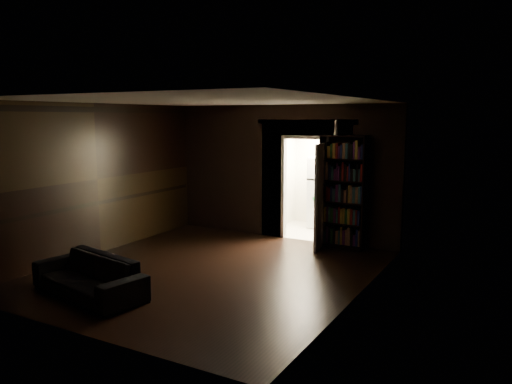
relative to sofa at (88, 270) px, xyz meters
The scene contains 9 objects.
ground 2.00m from the sofa, 62.19° to the left, with size 5.50×5.50×0.00m, color black.
room_walls 3.23m from the sofa, 72.11° to the left, with size 5.02×5.61×2.84m.
kitchen_alcove 5.84m from the sofa, 75.83° to the left, with size 2.20×1.80×2.60m.
sofa is the anchor object (origin of this frame).
bookshelf 4.95m from the sofa, 62.00° to the left, with size 0.90×0.32×2.20m, color black.
refrigerator 6.03m from the sofa, 76.53° to the left, with size 0.74×0.68×1.65m, color white.
door 4.54m from the sofa, 64.30° to the left, with size 0.85×0.05×2.05m, color silver.
figurine 5.17m from the sofa, 63.17° to the left, with size 0.10×0.10×0.30m, color silver.
bottles 6.10m from the sofa, 76.74° to the left, with size 0.66×0.08×0.27m, color black.
Camera 1 is at (4.56, -6.63, 2.55)m, focal length 35.00 mm.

